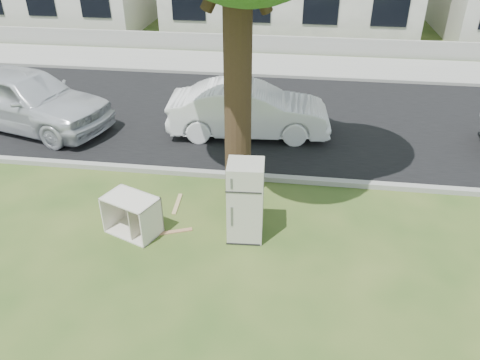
# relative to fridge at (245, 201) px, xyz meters

# --- Properties ---
(ground) EXTENTS (120.00, 120.00, 0.00)m
(ground) POSITION_rel_fridge_xyz_m (0.06, -0.38, -0.78)
(ground) COLOR #2C4B1A
(road) EXTENTS (120.00, 7.00, 0.01)m
(road) POSITION_rel_fridge_xyz_m (0.06, 5.62, -0.77)
(road) COLOR black
(road) RESTS_ON ground
(kerb_near) EXTENTS (120.00, 0.18, 0.12)m
(kerb_near) POSITION_rel_fridge_xyz_m (0.06, 2.07, -0.78)
(kerb_near) COLOR gray
(kerb_near) RESTS_ON ground
(kerb_far) EXTENTS (120.00, 0.18, 0.12)m
(kerb_far) POSITION_rel_fridge_xyz_m (0.06, 9.17, -0.78)
(kerb_far) COLOR gray
(kerb_far) RESTS_ON ground
(sidewalk) EXTENTS (120.00, 2.80, 0.01)m
(sidewalk) POSITION_rel_fridge_xyz_m (0.06, 10.62, -0.77)
(sidewalk) COLOR gray
(sidewalk) RESTS_ON ground
(low_wall) EXTENTS (120.00, 0.15, 0.70)m
(low_wall) POSITION_rel_fridge_xyz_m (0.06, 12.22, -0.43)
(low_wall) COLOR gray
(low_wall) RESTS_ON ground
(fridge) EXTENTS (0.67, 0.63, 1.56)m
(fridge) POSITION_rel_fridge_xyz_m (0.00, 0.00, 0.00)
(fridge) COLOR beige
(fridge) RESTS_ON ground
(cabinet) EXTENTS (1.14, 0.94, 0.77)m
(cabinet) POSITION_rel_fridge_xyz_m (-2.12, -0.18, -0.40)
(cabinet) COLOR silver
(cabinet) RESTS_ON ground
(plank_a) EXTENTS (1.03, 0.47, 0.02)m
(plank_a) POSITION_rel_fridge_xyz_m (-1.54, -0.16, -0.77)
(plank_a) COLOR #A97752
(plank_a) RESTS_ON ground
(plank_b) EXTENTS (0.60, 0.67, 0.02)m
(plank_b) POSITION_rel_fridge_xyz_m (-2.13, -0.17, -0.77)
(plank_b) COLOR #996F50
(plank_b) RESTS_ON ground
(plank_c) EXTENTS (0.13, 0.76, 0.02)m
(plank_c) POSITION_rel_fridge_xyz_m (-1.54, 0.84, -0.77)
(plank_c) COLOR tan
(plank_c) RESTS_ON ground
(car_center) EXTENTS (4.31, 1.80, 1.39)m
(car_center) POSITION_rel_fridge_xyz_m (-0.47, 4.42, -0.09)
(car_center) COLOR white
(car_center) RESTS_ON ground
(car_left) EXTENTS (5.20, 3.16, 1.65)m
(car_left) POSITION_rel_fridge_xyz_m (-6.53, 4.09, 0.05)
(car_left) COLOR silver
(car_left) RESTS_ON ground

